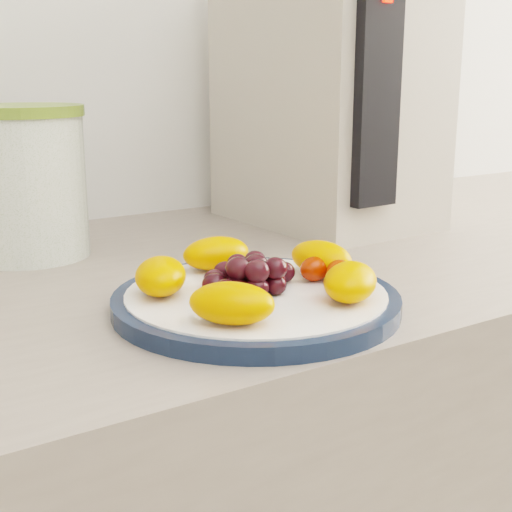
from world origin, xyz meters
TOP-DOWN VIEW (x-y plane):
  - plate_rim at (-0.11, 1.03)m, footprint 0.26×0.26m
  - plate_face at (-0.11, 1.03)m, footprint 0.23×0.23m
  - canister at (-0.22, 1.34)m, footprint 0.17×0.17m
  - canister_lid at (-0.22, 1.34)m, footprint 0.18×0.18m
  - appliance_body at (0.18, 1.31)m, footprint 0.21×0.29m
  - appliance_panel at (0.14, 1.16)m, footprint 0.06×0.02m
  - appliance_led at (0.14, 1.15)m, footprint 0.01×0.01m
  - fruit_plate at (-0.10, 1.04)m, footprint 0.22×0.21m

SIDE VIEW (x-z plane):
  - plate_rim at x=-0.11m, z-range 0.90..0.91m
  - plate_face at x=-0.11m, z-range 0.90..0.92m
  - fruit_plate at x=-0.10m, z-range 0.92..0.95m
  - canister at x=-0.22m, z-range 0.90..1.06m
  - canister_lid at x=-0.22m, z-range 1.06..1.07m
  - appliance_body at x=0.18m, z-range 0.90..1.26m
  - appliance_panel at x=0.14m, z-range 0.95..1.22m
  - appliance_led at x=0.14m, z-range 1.18..1.19m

